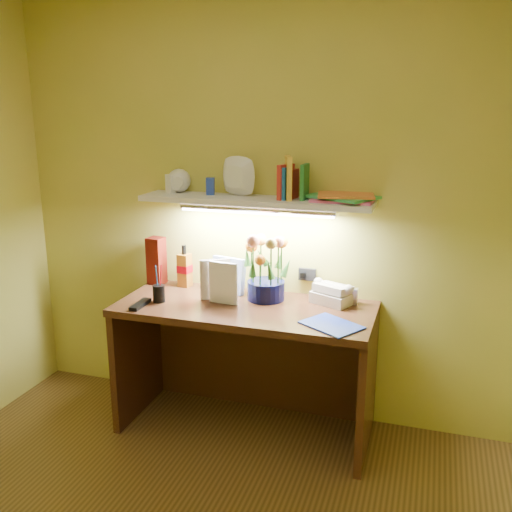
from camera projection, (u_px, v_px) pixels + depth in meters
The scene contains 13 objects.
desk at pixel (245, 368), 3.20m from camera, with size 1.40×0.60×0.75m, color #33150E.
flower_bouquet at pixel (266, 268), 3.16m from camera, with size 0.23×0.23×0.37m, color #070B37, non-canonical shape.
telephone at pixel (333, 292), 3.13m from camera, with size 0.21×0.16×0.13m, color beige, non-canonical shape.
desk_clock at pixel (350, 296), 3.13m from camera, with size 0.09×0.04×0.09m, color silver.
whisky_bottle at pixel (185, 266), 3.41m from camera, with size 0.07×0.07×0.25m, color #A05B17, non-canonical shape.
whisky_box at pixel (156, 261), 3.46m from camera, with size 0.09×0.09×0.29m, color #591109.
pen_cup at pixel (159, 288), 3.15m from camera, with size 0.07×0.07×0.16m, color black.
art_card at pixel (228, 275), 3.30m from camera, with size 0.21×0.04×0.21m, color white, non-canonical shape.
tv_remote at pixel (140, 304), 3.09m from camera, with size 0.05×0.18×0.02m, color black.
blue_folder at pixel (332, 325), 2.82m from camera, with size 0.28×0.20×0.01m, color blue.
desk_book_a at pixel (200, 280), 3.16m from camera, with size 0.17×0.02×0.23m, color beige.
desk_book_b at pixel (209, 281), 3.14m from camera, with size 0.17×0.02×0.24m, color white.
wall_shelf at pixel (257, 194), 3.13m from camera, with size 1.33×0.37×0.26m.
Camera 1 is at (0.95, -1.58, 1.80)m, focal length 40.00 mm.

